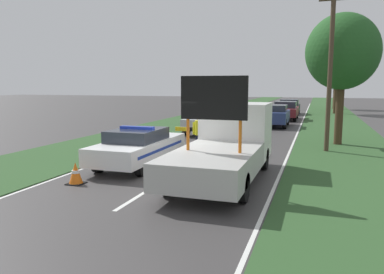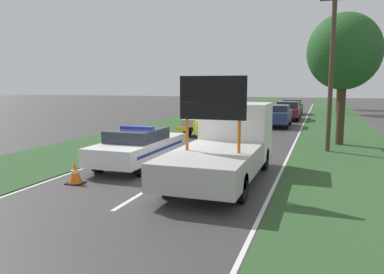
% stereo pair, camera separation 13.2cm
% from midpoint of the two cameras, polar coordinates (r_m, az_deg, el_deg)
% --- Properties ---
extents(ground_plane, '(160.00, 160.00, 0.00)m').
position_cam_midpoint_polar(ground_plane, '(12.39, -3.47, -5.92)').
color(ground_plane, '#3D3A3A').
extents(lane_markings, '(6.85, 67.39, 0.01)m').
position_cam_midpoint_polar(lane_markings, '(28.97, 9.42, 1.99)').
color(lane_markings, silver).
rests_on(lane_markings, ground).
extents(grass_verge_left, '(4.59, 120.00, 0.03)m').
position_cam_midpoint_polar(grass_verge_left, '(32.94, 0.21, 2.82)').
color(grass_verge_left, '#2D5128').
rests_on(grass_verge_left, ground).
extents(grass_verge_right, '(4.59, 120.00, 0.03)m').
position_cam_midpoint_polar(grass_verge_right, '(31.32, 20.71, 2.04)').
color(grass_verge_right, '#2D5128').
rests_on(grass_verge_right, ground).
extents(police_car, '(1.87, 4.92, 1.47)m').
position_cam_midpoint_polar(police_car, '(13.98, -8.34, -1.38)').
color(police_car, white).
rests_on(police_car, ground).
extents(work_truck, '(2.28, 6.29, 3.22)m').
position_cam_midpoint_polar(work_truck, '(12.17, 5.07, -0.96)').
color(work_truck, white).
rests_on(work_truck, ground).
extents(road_barrier, '(3.55, 0.08, 1.04)m').
position_cam_midpoint_polar(road_barrier, '(16.81, 2.90, 0.80)').
color(road_barrier, black).
rests_on(road_barrier, ground).
extents(police_officer, '(0.60, 0.38, 1.67)m').
position_cam_midpoint_polar(police_officer, '(16.07, 0.88, 0.89)').
color(police_officer, '#191E38').
rests_on(police_officer, ground).
extents(pedestrian_civilian, '(0.58, 0.37, 1.63)m').
position_cam_midpoint_polar(pedestrian_civilian, '(16.18, 3.65, 0.79)').
color(pedestrian_civilian, '#232326').
rests_on(pedestrian_civilian, ground).
extents(traffic_cone_near_police, '(0.35, 0.35, 0.49)m').
position_cam_midpoint_polar(traffic_cone_near_police, '(11.88, -4.12, -5.34)').
color(traffic_cone_near_police, black).
rests_on(traffic_cone_near_police, ground).
extents(traffic_cone_centre_front, '(0.48, 0.48, 0.66)m').
position_cam_midpoint_polar(traffic_cone_centre_front, '(11.86, -17.62, -5.29)').
color(traffic_cone_centre_front, black).
rests_on(traffic_cone_centre_front, ground).
extents(traffic_cone_near_truck, '(0.50, 0.50, 0.69)m').
position_cam_midpoint_polar(traffic_cone_near_truck, '(15.53, 6.21, -1.83)').
color(traffic_cone_near_truck, black).
rests_on(traffic_cone_near_truck, ground).
extents(queued_car_sedan_silver, '(1.78, 4.22, 1.47)m').
position_cam_midpoint_polar(queued_car_sedan_silver, '(22.89, 1.92, 2.48)').
color(queued_car_sedan_silver, '#B2B2B7').
rests_on(queued_car_sedan_silver, ground).
extents(queued_car_hatch_blue, '(1.95, 4.16, 1.55)m').
position_cam_midpoint_polar(queued_car_hatch_blue, '(27.35, 12.26, 3.27)').
color(queued_car_hatch_blue, navy).
rests_on(queued_car_hatch_blue, ground).
extents(queued_car_wagon_maroon, '(1.94, 4.49, 1.57)m').
position_cam_midpoint_polar(queued_car_wagon_maroon, '(32.95, 13.98, 3.98)').
color(queued_car_wagon_maroon, maroon).
rests_on(queued_car_wagon_maroon, ground).
extents(queued_car_sedan_black, '(1.95, 4.02, 1.50)m').
position_cam_midpoint_polar(queued_car_sedan_black, '(39.32, 14.52, 4.54)').
color(queued_car_sedan_black, black).
rests_on(queued_car_sedan_black, ground).
extents(roadside_tree_near_left, '(3.49, 3.49, 6.39)m').
position_cam_midpoint_polar(roadside_tree_near_left, '(19.88, 21.77, 11.91)').
color(roadside_tree_near_left, '#42301E').
rests_on(roadside_tree_near_left, ground).
extents(roadside_tree_near_right, '(4.56, 4.56, 7.94)m').
position_cam_midpoint_polar(roadside_tree_near_right, '(41.33, 21.24, 10.99)').
color(roadside_tree_near_right, '#42301E').
rests_on(roadside_tree_near_right, ground).
extents(roadside_tree_mid_left, '(3.25, 3.25, 5.96)m').
position_cam_midpoint_polar(roadside_tree_mid_left, '(49.15, 20.99, 8.92)').
color(roadside_tree_mid_left, '#42301E').
rests_on(roadside_tree_mid_left, ground).
extents(utility_pole, '(1.20, 0.20, 7.30)m').
position_cam_midpoint_polar(utility_pole, '(17.57, 20.13, 10.08)').
color(utility_pole, '#473828').
rests_on(utility_pole, ground).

